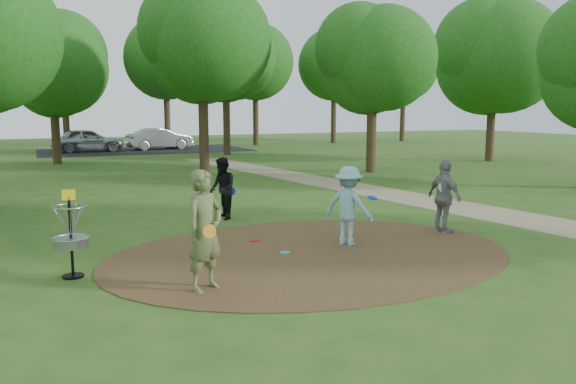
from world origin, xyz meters
name	(u,v)px	position (x,y,z in m)	size (l,w,h in m)	color
ground	(312,254)	(0.00, 0.00, 0.00)	(100.00, 100.00, 0.00)	#2D5119
dirt_clearing	(312,253)	(0.00, 0.00, 0.01)	(8.40, 8.40, 0.02)	#47301C
footpath	(487,213)	(6.50, 2.00, 0.01)	(2.00, 40.00, 0.01)	#8C7A5B
parking_lot	(146,150)	(2.00, 30.00, 0.00)	(14.00, 8.00, 0.01)	black
player_observer_with_disc	(205,231)	(-2.58, -1.33, 0.98)	(0.85, 0.76, 1.96)	#5D683C
player_throwing_with_disc	(349,206)	(1.03, 0.36, 0.85)	(1.29, 1.26, 1.70)	#85C1C7
player_walking_with_disc	(222,188)	(-0.55, 4.21, 0.82)	(0.68, 0.82, 1.64)	black
player_waiting_with_disc	(444,197)	(3.66, 0.44, 0.86)	(0.47, 1.03, 1.72)	gray
disc_ground_cyan	(285,253)	(-0.51, 0.21, 0.03)	(0.22, 0.22, 0.02)	#1896C6
disc_ground_red	(255,240)	(-0.68, 1.45, 0.03)	(0.22, 0.22, 0.02)	#B51214
car_left	(88,140)	(-1.80, 30.19, 0.79)	(1.86, 4.63, 1.58)	#989B9F
car_right	(160,139)	(3.09, 30.42, 0.75)	(1.60, 4.58, 1.51)	#AAACB2
disc_golf_basket	(70,228)	(-4.50, 0.30, 0.87)	(0.63, 0.63, 1.54)	black
tree_ring	(264,40)	(2.23, 8.18, 5.18)	(37.77, 45.03, 8.96)	#332316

